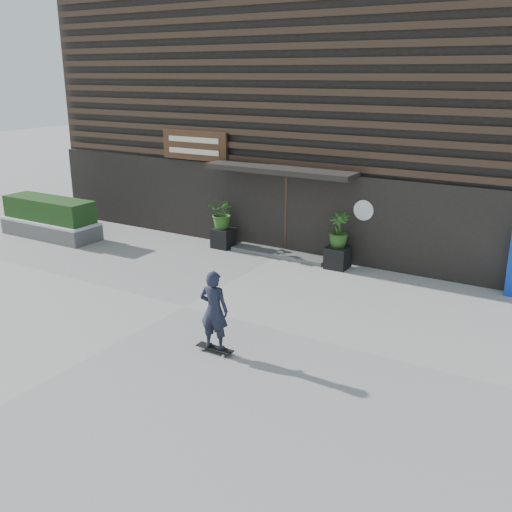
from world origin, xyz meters
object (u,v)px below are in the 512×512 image
Objects in this scene: planter_pot_left at (223,238)px; skateboarder at (214,311)px; raised_bed at (51,229)px; planter_pot_right at (338,257)px.

skateboarder is (3.81, -5.91, 0.57)m from planter_pot_left.
planter_pot_left is 0.17× the size of raised_bed.
planter_pot_right is 0.17× the size of raised_bed.
raised_bed is 10.20m from skateboarder.
raised_bed is at bearing -168.51° from planter_pot_right.
planter_pot_left is 5.86m from raised_bed.
planter_pot_left and planter_pot_right have the same top height.
planter_pot_left is 3.80m from planter_pot_right.
planter_pot_left is at bearing 18.91° from raised_bed.
planter_pot_right is at bearing 11.49° from raised_bed.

